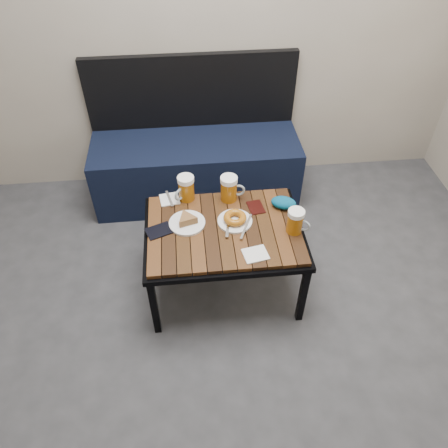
{
  "coord_description": "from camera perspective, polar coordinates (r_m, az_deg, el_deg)",
  "views": [
    {
      "loc": [
        0.08,
        -0.75,
        2.08
      ],
      "look_at": [
        0.25,
        0.88,
        0.5
      ],
      "focal_mm": 35.0,
      "sensor_mm": 36.0,
      "label": 1
    }
  ],
  "objects": [
    {
      "name": "bench",
      "position": [
        3.09,
        -3.66,
        8.11
      ],
      "size": [
        1.4,
        0.5,
        0.95
      ],
      "color": "black",
      "rests_on": "ground"
    },
    {
      "name": "plate_pie",
      "position": [
        2.31,
        -4.86,
        0.4
      ],
      "size": [
        0.19,
        0.19,
        0.05
      ],
      "color": "white",
      "rests_on": "cafe_table"
    },
    {
      "name": "passport_navy",
      "position": [
        2.3,
        -8.47,
        -0.88
      ],
      "size": [
        0.16,
        0.14,
        0.01
      ],
      "primitive_type": "cube",
      "rotation": [
        0.0,
        0.0,
        -1.2
      ],
      "color": "black",
      "rests_on": "cafe_table"
    },
    {
      "name": "plate_bagel",
      "position": [
        2.31,
        1.44,
        0.62
      ],
      "size": [
        0.19,
        0.24,
        0.05
      ],
      "color": "white",
      "rests_on": "cafe_table"
    },
    {
      "name": "cafe_table",
      "position": [
        2.32,
        -0.0,
        -1.28
      ],
      "size": [
        0.84,
        0.62,
        0.47
      ],
      "color": "black",
      "rests_on": "ground"
    },
    {
      "name": "beer_mug_left",
      "position": [
        2.43,
        -5.0,
        4.68
      ],
      "size": [
        0.13,
        0.13,
        0.15
      ],
      "rotation": [
        0.0,
        0.0,
        3.89
      ],
      "color": "#9D570C",
      "rests_on": "cafe_table"
    },
    {
      "name": "passport_burgundy",
      "position": [
        2.41,
        4.18,
        2.2
      ],
      "size": [
        0.1,
        0.12,
        0.01
      ],
      "primitive_type": "cube",
      "rotation": [
        0.0,
        0.0,
        0.15
      ],
      "color": "black",
      "rests_on": "cafe_table"
    },
    {
      "name": "napkin_left",
      "position": [
        2.48,
        -7.13,
        3.23
      ],
      "size": [
        0.12,
        0.14,
        0.01
      ],
      "rotation": [
        0.0,
        0.0,
        0.15
      ],
      "color": "white",
      "rests_on": "cafe_table"
    },
    {
      "name": "beer_mug_right",
      "position": [
        2.26,
        9.35,
        0.36
      ],
      "size": [
        0.13,
        0.11,
        0.14
      ],
      "rotation": [
        0.0,
        0.0,
        -0.54
      ],
      "color": "#9D570C",
      "rests_on": "cafe_table"
    },
    {
      "name": "napkin_right",
      "position": [
        2.16,
        4.13,
        -3.97
      ],
      "size": [
        0.14,
        0.12,
        0.01
      ],
      "rotation": [
        0.0,
        0.0,
        0.19
      ],
      "color": "white",
      "rests_on": "cafe_table"
    },
    {
      "name": "knit_pouch",
      "position": [
        2.42,
        7.79,
        2.78
      ],
      "size": [
        0.16,
        0.13,
        0.06
      ],
      "primitive_type": "ellipsoid",
      "rotation": [
        0.0,
        0.0,
        -0.38
      ],
      "color": "navy",
      "rests_on": "cafe_table"
    },
    {
      "name": "beer_mug_centre",
      "position": [
        2.42,
        0.71,
        4.67
      ],
      "size": [
        0.14,
        0.1,
        0.15
      ],
      "rotation": [
        0.0,
        0.0,
        -0.08
      ],
      "color": "#9D570C",
      "rests_on": "cafe_table"
    },
    {
      "name": "ground",
      "position": [
        2.21,
        -4.48,
        -26.53
      ],
      "size": [
        4.0,
        4.0,
        0.0
      ],
      "primitive_type": "plane",
      "color": "#2D2D30",
      "rests_on": "ground"
    }
  ]
}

